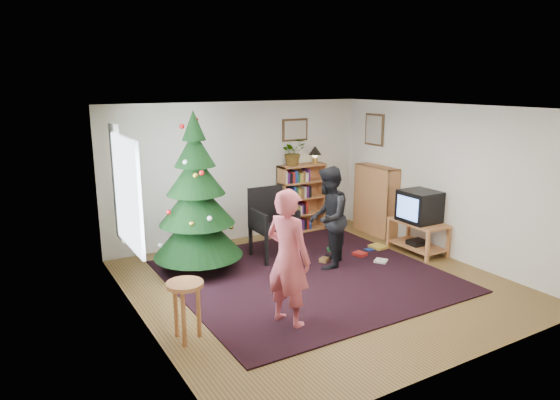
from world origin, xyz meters
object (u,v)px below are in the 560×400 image
person_by_chair (328,218)px  stool (185,296)px  christmas_tree (197,207)px  crt_tv (419,206)px  bookshelf_right (376,199)px  tv_stand (418,234)px  picture_right (374,130)px  bookshelf_back (302,197)px  table_lamp (315,152)px  picture_back (295,130)px  armchair (270,220)px  potted_plant (293,152)px  person_standing (288,258)px

person_by_chair → stool: bearing=-23.4°
christmas_tree → crt_tv: size_ratio=4.10×
bookshelf_right → person_by_chair: 2.09m
bookshelf_right → tv_stand: bookshelf_right is taller
picture_right → christmas_tree: bearing=-173.5°
bookshelf_back → table_lamp: 0.91m
picture_back → person_by_chair: 2.40m
christmas_tree → stool: bearing=-115.2°
tv_stand → table_lamp: table_lamp is taller
armchair → potted_plant: (1.05, 0.98, 0.92)m
christmas_tree → crt_tv: (3.52, -1.07, -0.21)m
picture_right → stool: 5.41m
christmas_tree → bookshelf_right: christmas_tree is taller
picture_right → armchair: size_ratio=0.52×
armchair → person_by_chair: bearing=-57.8°
picture_back → bookshelf_back: size_ratio=0.42×
tv_stand → picture_back: bearing=115.7°
picture_back → armchair: size_ratio=0.48×
stool → person_by_chair: bearing=21.4°
crt_tv → table_lamp: table_lamp is taller
potted_plant → crt_tv: bearing=-60.3°
christmas_tree → armchair: (1.27, 0.04, -0.39)m
crt_tv → armchair: (-2.25, 1.11, -0.18)m
picture_back → armchair: bearing=-136.5°
person_by_chair → table_lamp: table_lamp is taller
stool → bookshelf_back: bearing=40.5°
picture_back → bookshelf_back: 1.29m
bookshelf_back → armchair: 1.59m
person_standing → armchair: bearing=-44.2°
picture_right → christmas_tree: 3.91m
bookshelf_right → bookshelf_back: bearing=52.0°
picture_back → tv_stand: 2.95m
bookshelf_back → stool: bearing=-139.5°
crt_tv → person_standing: 3.41m
picture_right → potted_plant: (-1.45, 0.59, -0.40)m
tv_stand → person_by_chair: size_ratio=0.61×
bookshelf_back → person_standing: bearing=-125.2°
tv_stand → person_standing: 3.45m
bookshelf_back → tv_stand: 2.34m
christmas_tree → tv_stand: size_ratio=2.54×
picture_back → tv_stand: picture_back is taller
armchair → table_lamp: bearing=33.4°
bookshelf_right → stool: (-4.54, -2.05, -0.13)m
crt_tv → table_lamp: 2.32m
christmas_tree → bookshelf_right: 3.66m
armchair → bookshelf_right: bearing=3.8°
bookshelf_right → crt_tv: bookshelf_right is taller
bookshelf_back → table_lamp: (0.30, 0.00, 0.86)m
tv_stand → person_standing: (-3.23, -1.08, 0.50)m
picture_back → picture_right: 1.51m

